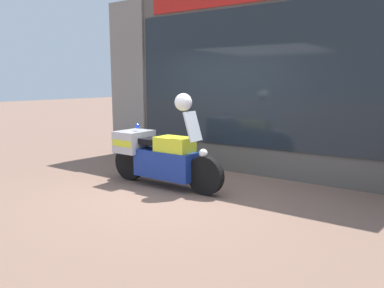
{
  "coord_description": "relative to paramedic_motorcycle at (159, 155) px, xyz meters",
  "views": [
    {
      "loc": [
        3.56,
        -4.7,
        1.79
      ],
      "look_at": [
        -0.16,
        0.7,
        0.7
      ],
      "focal_mm": 35.0,
      "sensor_mm": 36.0,
      "label": 1
    }
  ],
  "objects": [
    {
      "name": "window_display",
      "position": [
        0.95,
        1.82,
        -0.06
      ],
      "size": [
        5.03,
        0.3,
        1.96
      ],
      "color": "slate",
      "rests_on": "ground"
    },
    {
      "name": "white_helmet",
      "position": [
        0.54,
        -0.01,
        0.94
      ],
      "size": [
        0.29,
        0.29,
        0.29
      ],
      "primitive_type": "sphere",
      "color": "white",
      "rests_on": "paramedic_motorcycle"
    },
    {
      "name": "ground_plane",
      "position": [
        0.52,
        -0.2,
        -0.53
      ],
      "size": [
        60.0,
        60.0,
        0.0
      ],
      "primitive_type": "plane",
      "color": "#7A5B4C"
    },
    {
      "name": "paramedic_motorcycle",
      "position": [
        0.0,
        0.0,
        0.0
      ],
      "size": [
        2.29,
        0.65,
        1.32
      ],
      "rotation": [
        0.0,
        0.0,
        -0.01
      ],
      "color": "black",
      "rests_on": "ground"
    },
    {
      "name": "shop_building",
      "position": [
        0.06,
        1.79,
        1.28
      ],
      "size": [
        6.49,
        0.55,
        3.61
      ],
      "color": "#56514C",
      "rests_on": "ground"
    }
  ]
}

